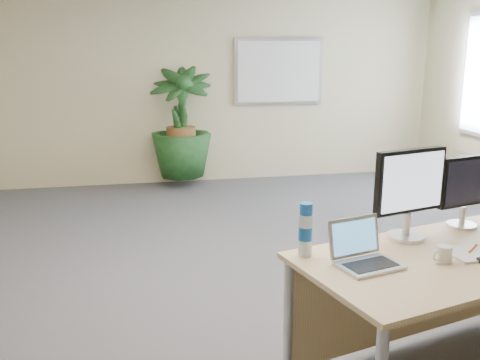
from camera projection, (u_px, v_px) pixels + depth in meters
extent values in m
plane|color=#47474C|center=(261.00, 307.00, 4.00)|extent=(8.00, 8.00, 0.00)
cube|color=beige|center=(195.00, 87.00, 7.48)|extent=(7.00, 0.04, 2.70)
cube|color=#BCBCC1|center=(279.00, 72.00, 7.63)|extent=(1.30, 0.03, 0.95)
cube|color=white|center=(279.00, 72.00, 7.61)|extent=(1.20, 0.01, 0.85)
cube|color=tan|center=(477.00, 251.00, 2.99)|extent=(2.23, 1.36, 0.03)
cube|color=tan|center=(419.00, 288.00, 3.45)|extent=(1.93, 0.51, 0.65)
cylinder|color=silver|center=(288.00, 323.00, 3.01)|extent=(0.05, 0.05, 0.77)
imported|color=#143818|center=(181.00, 133.00, 7.29)|extent=(1.00, 1.00, 1.50)
cylinder|color=silver|center=(406.00, 236.00, 3.15)|extent=(0.22, 0.22, 0.02)
cylinder|color=silver|center=(407.00, 224.00, 3.13)|extent=(0.04, 0.04, 0.13)
cube|color=black|center=(410.00, 181.00, 3.07)|extent=(0.48, 0.16, 0.37)
cube|color=silver|center=(413.00, 182.00, 3.05)|extent=(0.42, 0.11, 0.33)
cylinder|color=silver|center=(461.00, 225.00, 3.36)|extent=(0.18, 0.18, 0.02)
cylinder|color=silver|center=(462.00, 215.00, 3.34)|extent=(0.04, 0.04, 0.11)
cube|color=black|center=(466.00, 181.00, 3.29)|extent=(0.40, 0.14, 0.31)
cube|color=black|center=(469.00, 182.00, 3.27)|extent=(0.36, 0.10, 0.28)
cube|color=#B9BABE|center=(369.00, 266.00, 2.74)|extent=(0.36, 0.29, 0.02)
cube|color=black|center=(371.00, 265.00, 2.73)|extent=(0.29, 0.20, 0.00)
cube|color=#B9BABE|center=(354.00, 237.00, 2.83)|extent=(0.32, 0.13, 0.21)
cube|color=#56A0DE|center=(355.00, 237.00, 2.82)|extent=(0.28, 0.11, 0.17)
cylinder|color=white|center=(444.00, 254.00, 2.79)|extent=(0.08, 0.08, 0.09)
torus|color=white|center=(436.00, 255.00, 2.78)|extent=(0.06, 0.03, 0.06)
cube|color=silver|center=(476.00, 253.00, 2.91)|extent=(0.32, 0.25, 0.01)
cylinder|color=orange|center=(473.00, 248.00, 2.95)|extent=(0.12, 0.10, 0.01)
cylinder|color=white|center=(305.00, 235.00, 2.86)|extent=(0.07, 0.07, 0.23)
cylinder|color=blue|center=(306.00, 209.00, 2.83)|extent=(0.07, 0.07, 0.06)
cylinder|color=blue|center=(305.00, 233.00, 2.86)|extent=(0.08, 0.08, 0.07)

